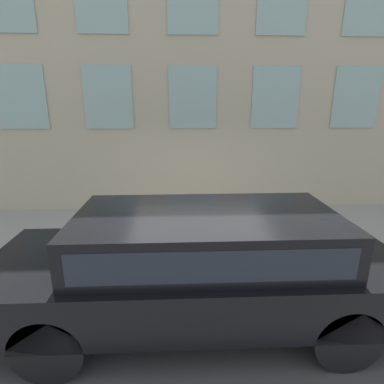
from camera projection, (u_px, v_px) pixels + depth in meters
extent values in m
plane|color=#514F4C|center=(201.00, 271.00, 5.33)|extent=(80.00, 80.00, 0.00)
cube|color=#9E9B93|center=(196.00, 232.00, 6.77)|extent=(3.04, 60.00, 0.14)
cube|color=#9EBCB2|center=(356.00, 98.00, 7.56)|extent=(0.03, 1.18, 1.49)
cube|color=#9EBCB2|center=(275.00, 98.00, 7.47)|extent=(0.03, 1.18, 1.49)
cube|color=#9EBCB2|center=(193.00, 97.00, 7.38)|extent=(0.03, 1.18, 1.49)
cube|color=#9EBCB2|center=(108.00, 97.00, 7.29)|extent=(0.03, 1.18, 1.49)
cube|color=#9EBCB2|center=(21.00, 97.00, 7.20)|extent=(0.03, 1.18, 1.49)
cube|color=#9EBCB2|center=(370.00, 1.00, 6.95)|extent=(0.03, 1.18, 1.49)
cube|color=#9EBCB2|center=(283.00, 0.00, 6.86)|extent=(0.03, 1.18, 1.49)
cylinder|color=gold|center=(212.00, 253.00, 5.63)|extent=(0.35, 0.35, 0.04)
cylinder|color=gold|center=(212.00, 237.00, 5.54)|extent=(0.26, 0.26, 0.71)
sphere|color=#A4891E|center=(212.00, 219.00, 5.44)|extent=(0.27, 0.27, 0.27)
cylinder|color=black|center=(212.00, 215.00, 5.41)|extent=(0.09, 0.09, 0.11)
cylinder|color=gold|center=(222.00, 233.00, 5.52)|extent=(0.09, 0.10, 0.09)
cylinder|color=gold|center=(202.00, 233.00, 5.50)|extent=(0.09, 0.10, 0.09)
cylinder|color=navy|center=(172.00, 241.00, 5.52)|extent=(0.08, 0.08, 0.56)
cylinder|color=navy|center=(172.00, 239.00, 5.64)|extent=(0.08, 0.08, 0.56)
cube|color=#72288C|center=(172.00, 215.00, 5.44)|extent=(0.15, 0.11, 0.42)
cylinder|color=#72288C|center=(172.00, 217.00, 5.33)|extent=(0.07, 0.07, 0.40)
cylinder|color=#72288C|center=(172.00, 213.00, 5.54)|extent=(0.07, 0.07, 0.40)
sphere|color=#8C6647|center=(171.00, 199.00, 5.36)|extent=(0.19, 0.19, 0.19)
cylinder|color=black|center=(49.00, 347.00, 3.17)|extent=(0.24, 0.78, 0.78)
cylinder|color=black|center=(91.00, 268.00, 4.69)|extent=(0.24, 0.78, 0.78)
cylinder|color=black|center=(345.00, 337.00, 3.31)|extent=(0.24, 0.78, 0.78)
cylinder|color=black|center=(292.00, 263.00, 4.83)|extent=(0.24, 0.78, 0.78)
cube|color=black|center=(196.00, 276.00, 3.91)|extent=(1.83, 5.18, 0.63)
cube|color=black|center=(207.00, 234.00, 3.75)|extent=(1.61, 3.21, 0.56)
cube|color=#1E232D|center=(207.00, 234.00, 3.75)|extent=(1.62, 2.95, 0.36)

